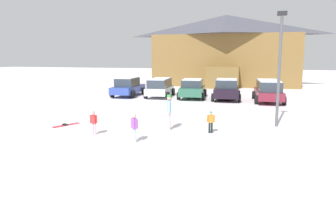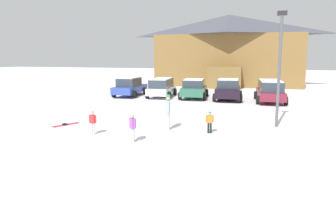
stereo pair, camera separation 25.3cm
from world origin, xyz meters
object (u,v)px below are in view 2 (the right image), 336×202
(parked_white_suv, at_px, (162,87))
(pair_of_skis, at_px, (66,125))
(lamp_post, at_px, (280,63))
(ski_lodge, at_px, (228,50))
(parked_black_sedan, at_px, (228,89))
(skier_adult_in_blue_parka, at_px, (168,110))
(skier_child_in_purple_jacket, at_px, (133,126))
(parked_blue_hatchback, at_px, (130,87))
(skier_child_in_red_jacket, at_px, (93,121))
(parked_maroon_van, at_px, (270,90))
(parked_green_coupe, at_px, (194,88))
(skier_child_in_orange_jacket, at_px, (210,121))

(parked_white_suv, relative_size, pair_of_skis, 3.14)
(pair_of_skis, bearing_deg, parked_white_suv, 84.77)
(lamp_post, bearing_deg, pair_of_skis, -164.17)
(ski_lodge, height_order, parked_black_sedan, ski_lodge)
(parked_white_suv, relative_size, skier_adult_in_blue_parka, 2.69)
(skier_child_in_purple_jacket, distance_m, pair_of_skis, 4.89)
(parked_white_suv, height_order, lamp_post, lamp_post)
(skier_adult_in_blue_parka, relative_size, lamp_post, 0.30)
(parked_blue_hatchback, relative_size, skier_child_in_red_jacket, 4.41)
(skier_adult_in_blue_parka, height_order, skier_child_in_red_jacket, skier_adult_in_blue_parka)
(parked_black_sedan, height_order, skier_child_in_purple_jacket, parked_black_sedan)
(lamp_post, bearing_deg, skier_adult_in_blue_parka, -155.81)
(ski_lodge, distance_m, parked_maroon_van, 14.95)
(parked_green_coupe, xyz_separation_m, parked_maroon_van, (6.04, -0.38, 0.09))
(parked_white_suv, distance_m, skier_child_in_purple_jacket, 13.99)
(skier_child_in_orange_jacket, bearing_deg, parked_maroon_van, 76.01)
(parked_black_sedan, distance_m, skier_child_in_purple_jacket, 13.67)
(parked_blue_hatchback, distance_m, parked_black_sedan, 8.62)
(skier_child_in_purple_jacket, bearing_deg, skier_child_in_orange_jacket, 40.95)
(ski_lodge, xyz_separation_m, parked_white_suv, (-4.03, -13.46, -3.45))
(skier_adult_in_blue_parka, bearing_deg, parked_maroon_van, 66.54)
(ski_lodge, relative_size, lamp_post, 3.20)
(skier_adult_in_blue_parka, distance_m, pair_of_skis, 5.37)
(pair_of_skis, bearing_deg, ski_lodge, 78.57)
(parked_maroon_van, xyz_separation_m, skier_adult_in_blue_parka, (-4.72, -10.87, 0.03))
(parked_white_suv, xyz_separation_m, pair_of_skis, (-1.08, -11.80, -0.85))
(lamp_post, bearing_deg, parked_black_sedan, 111.03)
(parked_blue_hatchback, xyz_separation_m, parked_maroon_van, (11.81, -0.07, 0.07))
(ski_lodge, relative_size, skier_child_in_red_jacket, 16.98)
(parked_green_coupe, distance_m, skier_child_in_red_jacket, 13.22)
(skier_child_in_purple_jacket, bearing_deg, skier_adult_in_blue_parka, 73.33)
(pair_of_skis, xyz_separation_m, lamp_post, (10.17, 2.88, 3.11))
(parked_maroon_van, xyz_separation_m, lamp_post, (0.20, -8.66, 2.22))
(ski_lodge, relative_size, parked_blue_hatchback, 3.85)
(parked_white_suv, relative_size, skier_child_in_orange_jacket, 4.54)
(skier_child_in_red_jacket, bearing_deg, pair_of_skis, 152.69)
(parked_black_sedan, bearing_deg, ski_lodge, 97.00)
(parked_black_sedan, xyz_separation_m, lamp_post, (3.40, -8.84, 2.27))
(lamp_post, bearing_deg, skier_child_in_purple_jacket, -140.57)
(ski_lodge, bearing_deg, pair_of_skis, -101.43)
(parked_black_sedan, height_order, pair_of_skis, parked_black_sedan)
(skier_child_in_orange_jacket, bearing_deg, lamp_post, 37.96)
(parked_blue_hatchback, bearing_deg, lamp_post, -36.01)
(ski_lodge, height_order, skier_child_in_purple_jacket, ski_lodge)
(parked_blue_hatchback, xyz_separation_m, skier_adult_in_blue_parka, (7.09, -10.94, 0.11))
(ski_lodge, height_order, pair_of_skis, ski_lodge)
(pair_of_skis, bearing_deg, skier_child_in_purple_jacket, -21.33)
(parked_green_coupe, bearing_deg, parked_black_sedan, -4.07)
(parked_blue_hatchback, xyz_separation_m, skier_child_in_red_jacket, (4.17, -12.82, -0.24))
(ski_lodge, bearing_deg, parked_maroon_van, -70.50)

